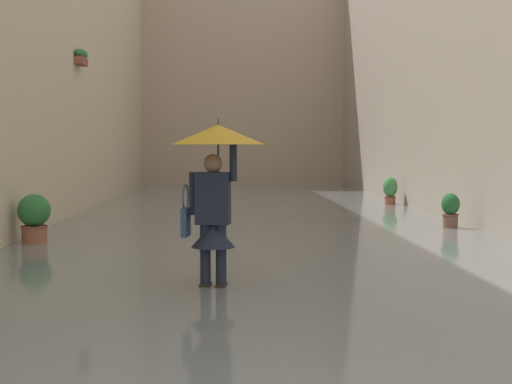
{
  "coord_description": "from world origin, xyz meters",
  "views": [
    {
      "loc": [
        0.64,
        2.37,
        1.65
      ],
      "look_at": [
        0.32,
        -5.99,
        1.14
      ],
      "focal_mm": 51.98,
      "sensor_mm": 36.0,
      "label": 1
    }
  ],
  "objects": [
    {
      "name": "ground_plane",
      "position": [
        0.0,
        -14.17,
        0.0
      ],
      "size": [
        70.85,
        70.85,
        0.0
      ],
      "primitive_type": "plane",
      "color": "slate"
    },
    {
      "name": "flood_water",
      "position": [
        0.0,
        -14.17,
        0.04
      ],
      "size": [
        9.14,
        34.34,
        0.08
      ],
      "primitive_type": "cube",
      "color": "slate",
      "rests_on": "ground_plane"
    },
    {
      "name": "building_facade_left",
      "position": [
        -5.07,
        -14.16,
        4.61
      ],
      "size": [
        2.04,
        32.34,
        9.21
      ],
      "color": "#A89989",
      "rests_on": "ground_plane"
    },
    {
      "name": "building_facade_far",
      "position": [
        0.0,
        -29.24,
        4.77
      ],
      "size": [
        11.94,
        1.8,
        9.53
      ],
      "primitive_type": "cube",
      "color": "tan",
      "rests_on": "ground_plane"
    },
    {
      "name": "person_wading",
      "position": [
        0.78,
        -5.91,
        1.39
      ],
      "size": [
        1.06,
        1.06,
        1.96
      ],
      "color": "#2D2319",
      "rests_on": "ground_plane"
    },
    {
      "name": "potted_plant_mid_left",
      "position": [
        -3.79,
        -17.66,
        0.46
      ],
      "size": [
        0.4,
        0.4,
        0.83
      ],
      "color": "#9E563D",
      "rests_on": "ground_plane"
    },
    {
      "name": "potted_plant_far_right",
      "position": [
        3.82,
        -9.85,
        0.48
      ],
      "size": [
        0.54,
        0.54,
        0.87
      ],
      "color": "#9E563D",
      "rests_on": "ground_plane"
    },
    {
      "name": "potted_plant_near_left",
      "position": [
        -3.68,
        -11.78,
        0.41
      ],
      "size": [
        0.35,
        0.35,
        0.75
      ],
      "color": "brown",
      "rests_on": "ground_plane"
    }
  ]
}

